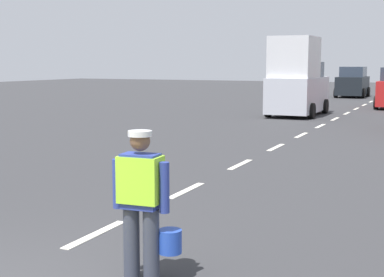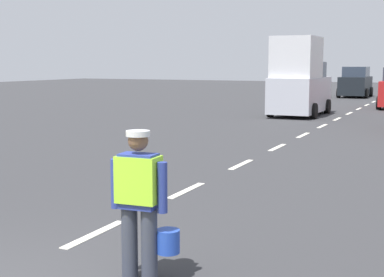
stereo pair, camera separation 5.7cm
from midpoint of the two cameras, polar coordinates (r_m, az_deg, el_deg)
The scene contains 5 objects.
ground_plane at distance 25.15m, azimuth 14.38°, elevation 1.99°, with size 96.00×96.00×0.00m, color #333335.
lane_center_line at distance 29.28m, azimuth 15.86°, elevation 2.71°, with size 0.14×46.40×0.01m.
road_worker at distance 6.15m, azimuth -5.26°, elevation -6.06°, with size 0.76×0.41×1.67m.
delivery_truck at distance 26.07m, azimuth 10.57°, elevation 5.83°, with size 2.16×4.60×3.54m.
car_oncoming_third at distance 41.32m, azimuth 15.96°, elevation 5.44°, with size 2.07×3.83×2.13m.
Camera 1 is at (4.41, -3.66, 2.39)m, focal length 52.53 mm.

